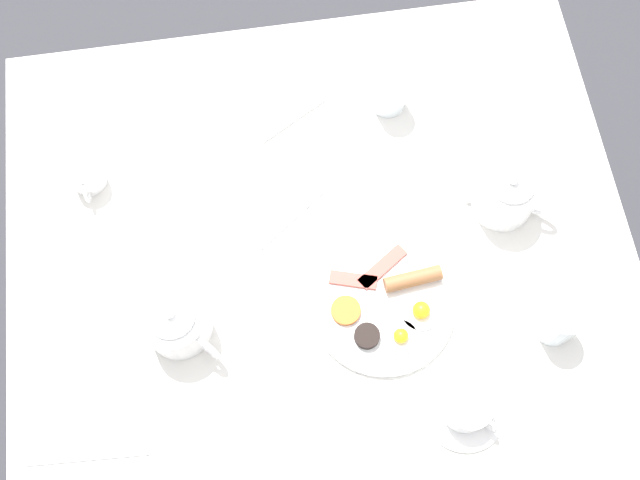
% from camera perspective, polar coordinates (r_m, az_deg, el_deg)
% --- Properties ---
extents(ground_plane, '(8.00, 8.00, 0.00)m').
position_cam_1_polar(ground_plane, '(2.13, 0.00, -7.32)').
color(ground_plane, '#333338').
extents(table, '(0.99, 1.17, 0.76)m').
position_cam_1_polar(table, '(1.47, 0.00, -1.20)').
color(table, silver).
rests_on(table, ground_plane).
extents(breakfast_plate, '(0.26, 0.26, 0.04)m').
position_cam_1_polar(breakfast_plate, '(1.36, 5.03, -4.89)').
color(breakfast_plate, white).
rests_on(breakfast_plate, table).
extents(teapot_near, '(0.15, 0.15, 0.12)m').
position_cam_1_polar(teapot_near, '(1.33, -10.86, -6.23)').
color(teapot_near, white).
rests_on(teapot_near, table).
extents(teapot_far, '(0.11, 0.18, 0.12)m').
position_cam_1_polar(teapot_far, '(1.43, 14.07, 3.40)').
color(teapot_far, white).
rests_on(teapot_far, table).
extents(teacup_with_saucer_left, '(0.15, 0.15, 0.06)m').
position_cam_1_polar(teacup_with_saucer_left, '(1.33, 11.10, -12.42)').
color(teacup_with_saucer_left, white).
rests_on(teacup_with_saucer_left, table).
extents(water_glass_tall, '(0.07, 0.07, 0.10)m').
position_cam_1_polar(water_glass_tall, '(1.37, 17.81, -5.94)').
color(water_glass_tall, white).
rests_on(water_glass_tall, table).
extents(water_glass_short, '(0.07, 0.07, 0.10)m').
position_cam_1_polar(water_glass_short, '(1.49, 5.34, 11.30)').
color(water_glass_short, white).
rests_on(water_glass_short, table).
extents(creamer_jug, '(0.09, 0.06, 0.06)m').
position_cam_1_polar(creamer_jug, '(1.49, -17.39, 4.77)').
color(creamer_jug, white).
rests_on(creamer_jug, table).
extents(napkin_folded, '(0.22, 0.23, 0.01)m').
position_cam_1_polar(napkin_folded, '(1.54, -3.34, 11.14)').
color(napkin_folded, white).
rests_on(napkin_folded, table).
extents(fork_by_plate, '(0.15, 0.13, 0.00)m').
position_cam_1_polar(fork_by_plate, '(1.56, 11.26, 10.27)').
color(fork_by_plate, silver).
rests_on(fork_by_plate, table).
extents(knife_by_plate, '(0.03, 0.21, 0.00)m').
position_cam_1_polar(knife_by_plate, '(1.38, -17.44, -15.47)').
color(knife_by_plate, silver).
rests_on(knife_by_plate, table).
extents(spoon_for_tea, '(0.11, 0.14, 0.00)m').
position_cam_1_polar(spoon_for_tea, '(1.42, -2.17, 1.73)').
color(spoon_for_tea, silver).
rests_on(spoon_for_tea, table).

